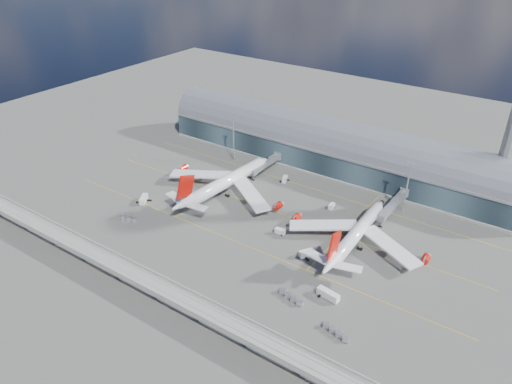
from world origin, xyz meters
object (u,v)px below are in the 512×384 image
Objects in this scene: service_truck_0 at (144,199)px; service_truck_2 at (328,295)px; service_truck_3 at (307,253)px; airliner_left at (224,183)px; cargo_train_1 at (336,332)px; airliner_right at (356,235)px; service_truck_5 at (285,179)px; service_truck_1 at (280,231)px; floodlight_mast_right at (407,186)px; cargo_train_0 at (128,219)px; cargo_train_2 at (291,297)px; service_truck_4 at (331,206)px.

service_truck_2 reaches higher than service_truck_0.
service_truck_3 is at bearing -26.08° from service_truck_0.
airliner_left is 6.30× the size of cargo_train_1.
airliner_right is 7.04× the size of service_truck_2.
airliner_right is 10.64× the size of service_truck_5.
service_truck_0 reaches higher than service_truck_1.
service_truck_5 is at bearing 147.36° from airliner_right.
airliner_left reaches higher than service_truck_2.
floodlight_mast_right is 0.37× the size of airliner_left.
service_truck_2 is 1.03× the size of cargo_train_0.
airliner_left is 50.00m from cargo_train_0.
service_truck_3 is 27.14m from cargo_train_2.
floodlight_mast_right is 5.59× the size of service_truck_1.
floodlight_mast_right is 63.29m from service_truck_5.
service_truck_3 is at bearing 56.03° from service_truck_2.
service_truck_2 is at bearing -66.41° from cargo_train_0.
cargo_train_0 reaches higher than cargo_train_2.
airliner_left is 6.16× the size of cargo_train_2.
service_truck_0 is at bearing -148.88° from service_truck_5.
floodlight_mast_right is 63.18m from service_truck_1.
airliner_right is 23.10m from service_truck_3.
cargo_train_0 is at bearing 74.48° from cargo_train_2.
airliner_left is 1.10× the size of airliner_right.
airliner_left is at bearing -3.69° from cargo_train_0.
service_truck_2 is at bearing -90.42° from floodlight_mast_right.
service_truck_4 is 0.39× the size of cargo_train_2.
floodlight_mast_right is at bearing 27.34° from airliner_left.
floodlight_mast_right reaches higher than airliner_left.
service_truck_1 is at bearing -81.18° from service_truck_5.
cargo_train_0 is at bearing -143.27° from service_truck_4.
airliner_right is 53.96m from cargo_train_1.
floodlight_mast_right is 61.64m from service_truck_3.
airliner_right is 8.24× the size of service_truck_0.
service_truck_5 is (-32.86, 10.73, 0.12)m from service_truck_4.
service_truck_3 is (86.96, 6.82, -0.08)m from service_truck_0.
cargo_train_1 is at bearing -74.23° from cargo_train_0.
service_truck_1 is (42.40, -14.93, -4.80)m from airliner_left.
service_truck_1 is (69.24, 14.55, -0.31)m from service_truck_0.
service_truck_5 is at bearing 61.04° from airliner_left.
cargo_train_0 is 0.77× the size of cargo_train_2.
cargo_train_2 is (88.98, -3.19, -0.04)m from cargo_train_0.
airliner_right reaches higher than service_truck_3.
airliner_right is 103.05m from service_truck_0.
cargo_train_1 is at bearing -69.87° from service_truck_5.
service_truck_0 is at bearing -149.03° from floodlight_mast_right.
service_truck_1 is (-37.37, -49.42, -12.32)m from floodlight_mast_right.
service_truck_1 is at bearing -15.44° from airliner_left.
floodlight_mast_right is at bearing -7.66° from cargo_train_1.
floodlight_mast_right is 84.70m from cargo_train_2.
service_truck_5 is (-61.19, 68.12, -0.27)m from service_truck_2.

